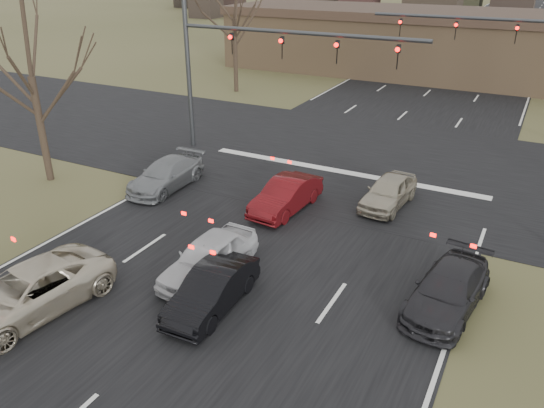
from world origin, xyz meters
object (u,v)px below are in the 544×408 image
Objects in this scene: mast_arm_far at (521,44)px; car_black_hatch at (212,290)px; car_red_ahead at (286,195)px; mast_arm_near at (243,54)px; car_white_sedan at (209,258)px; car_silver_ahead at (389,191)px; car_silver_suv at (28,292)px; car_charcoal_sedan at (448,290)px; building at (475,46)px; car_grey_ahead at (166,175)px.

car_black_hatch is at bearing -104.63° from mast_arm_far.
mast_arm_near is at bearing 138.25° from car_red_ahead.
car_black_hatch is (1.00, -1.35, -0.07)m from car_white_sedan.
mast_arm_near is 13.84m from car_black_hatch.
car_white_sedan is 5.50m from car_red_ahead.
car_black_hatch is at bearing -64.06° from mast_arm_near.
car_black_hatch is 9.49m from car_silver_ahead.
car_silver_suv reaches higher than car_charcoal_sedan.
mast_arm_near is 9.72m from car_silver_ahead.
car_white_sedan is 1.08× the size of car_black_hatch.
car_black_hatch is at bearing -77.27° from car_red_ahead.
car_silver_ahead is at bearing 127.01° from car_charcoal_sedan.
building is 35.57m from car_white_sedan.
car_white_sedan is 1.68m from car_black_hatch.
car_charcoal_sedan is at bearing -23.72° from car_red_ahead.
car_white_sedan is 8.55m from car_silver_ahead.
mast_arm_far is 2.28× the size of car_silver_suv.
car_silver_ahead reaches higher than car_black_hatch.
building is at bearing 73.92° from car_grey_ahead.
car_silver_suv is 1.33× the size of car_black_hatch.
building is at bearing 96.94° from car_silver_ahead.
car_red_ahead is at bearing 158.81° from car_charcoal_sedan.
building is at bearing 104.57° from car_charcoal_sedan.
car_grey_ahead is at bearing -100.00° from mast_arm_near.
car_white_sedan is at bearing -43.10° from car_grey_ahead.
car_charcoal_sedan is at bearing -55.08° from car_silver_ahead.
car_white_sedan is (3.50, 3.92, -0.00)m from car_silver_suv.
car_red_ahead is 1.07× the size of car_silver_ahead.
car_silver_ahead reaches higher than car_grey_ahead.
car_white_sedan is at bearing 124.27° from car_black_hatch.
car_white_sedan reaches higher than car_black_hatch.
car_grey_ahead is (-8.17, -30.31, -2.05)m from building.
car_charcoal_sedan is 0.98× the size of car_grey_ahead.
building is 39.85m from car_silver_suv.
mast_arm_far reaches higher than car_silver_ahead.
car_grey_ahead reaches higher than car_black_hatch.
mast_arm_near is 15.17m from mast_arm_far.
mast_arm_near is 1.09× the size of mast_arm_far.
mast_arm_near reaches higher than car_silver_suv.
building is 27.72m from car_silver_ahead.
mast_arm_far is at bearing 73.15° from car_black_hatch.
car_silver_suv is at bearing -115.97° from car_silver_ahead.
car_red_ahead is at bearing -94.78° from building.
car_charcoal_sedan is 13.11m from car_grey_ahead.
mast_arm_far is 2.80× the size of car_white_sedan.
car_charcoal_sedan is at bearing -15.88° from car_grey_ahead.
mast_arm_near is at bearing 79.00° from car_grey_ahead.
car_black_hatch is (-1.50, -36.78, -2.06)m from building.
car_silver_suv is at bearing -105.96° from car_red_ahead.
car_silver_suv is at bearing -77.53° from car_grey_ahead.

